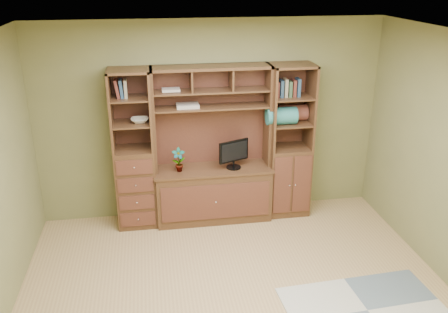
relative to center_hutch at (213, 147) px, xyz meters
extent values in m
cube|color=tan|center=(0.01, -1.73, -1.02)|extent=(4.60, 4.10, 0.04)
cube|color=white|center=(0.01, -1.73, 1.58)|extent=(4.60, 4.10, 0.04)
cube|color=olive|center=(0.01, 0.27, 0.28)|extent=(4.50, 0.04, 2.60)
cube|color=#492C19|center=(0.00, 0.00, 0.00)|extent=(1.54, 0.53, 2.05)
cube|color=#492C19|center=(-1.00, 0.04, 0.00)|extent=(0.50, 0.45, 2.05)
cube|color=#492C19|center=(1.02, 0.04, 0.00)|extent=(0.55, 0.45, 2.05)
cube|color=gray|center=(1.24, -2.12, -1.02)|extent=(1.63, 1.14, 0.01)
cube|color=black|center=(0.27, -0.03, -0.03)|extent=(0.47, 0.34, 0.52)
imported|color=#964332|center=(-0.45, -0.03, -0.14)|extent=(0.17, 0.11, 0.32)
cube|color=#B1A397|center=(-0.30, 0.09, 0.54)|extent=(0.28, 0.20, 0.04)
imported|color=white|center=(-0.90, 0.04, 0.39)|extent=(0.22, 0.22, 0.05)
cube|color=#2D7672|center=(0.89, -0.01, 0.38)|extent=(0.39, 0.22, 0.22)
cube|color=brown|center=(1.07, 0.12, 0.37)|extent=(0.38, 0.21, 0.21)
camera|label=1|loc=(-0.77, -5.63, 2.13)|focal=38.00mm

